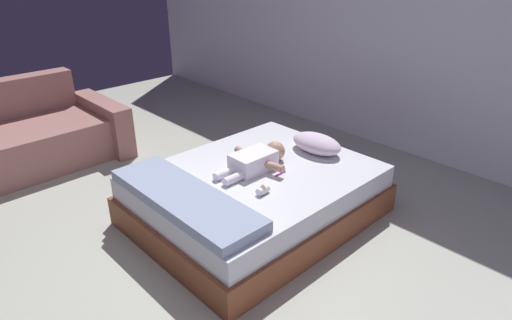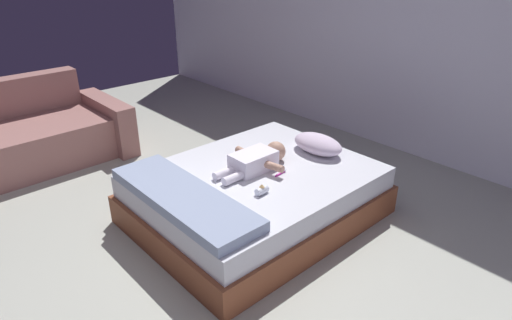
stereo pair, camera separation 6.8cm
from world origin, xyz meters
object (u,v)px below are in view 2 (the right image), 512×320
object	(u,v)px
pillow	(318,144)
couch	(15,140)
toothbrush	(281,173)
baby_bottle	(262,190)
baby	(257,160)
bed	(256,195)

from	to	relation	value
pillow	couch	xyz separation A→B (m)	(-2.35, -1.73, -0.21)
toothbrush	pillow	bearing A→B (deg)	98.39
couch	pillow	bearing A→B (deg)	36.47
pillow	baby_bottle	world-z (taller)	pillow
baby_bottle	baby	bearing A→B (deg)	142.13
bed	couch	xyz separation A→B (m)	(-2.27, -1.11, 0.07)
pillow	toothbrush	distance (m)	0.52
pillow	baby	distance (m)	0.58
pillow	couch	size ratio (longest dim) A/B	0.23
toothbrush	baby_bottle	size ratio (longest dim) A/B	1.26
couch	baby_bottle	xyz separation A→B (m)	(2.54, 0.91, 0.17)
baby	baby_bottle	size ratio (longest dim) A/B	6.66
toothbrush	baby_bottle	world-z (taller)	baby_bottle
bed	toothbrush	bearing A→B (deg)	36.98
bed	baby	distance (m)	0.28
pillow	toothbrush	world-z (taller)	pillow
bed	baby_bottle	size ratio (longest dim) A/B	18.24
pillow	baby	xyz separation A→B (m)	(-0.12, -0.57, -0.01)
toothbrush	couch	size ratio (longest dim) A/B	0.06
bed	toothbrush	distance (m)	0.29
couch	baby	bearing A→B (deg)	27.61
couch	toothbrush	bearing A→B (deg)	26.87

